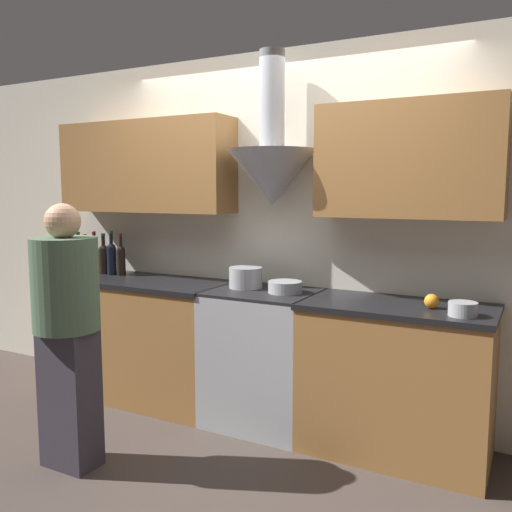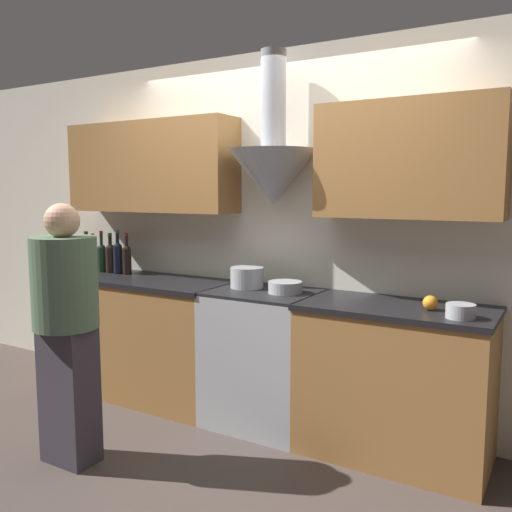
{
  "view_description": "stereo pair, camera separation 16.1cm",
  "coord_description": "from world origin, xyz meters",
  "px_view_note": "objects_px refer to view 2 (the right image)",
  "views": [
    {
      "loc": [
        1.66,
        -2.87,
        1.62
      ],
      "look_at": [
        0.0,
        0.26,
        1.19
      ],
      "focal_mm": 38.0,
      "sensor_mm": 36.0,
      "label": 1
    },
    {
      "loc": [
        1.8,
        -2.79,
        1.62
      ],
      "look_at": [
        0.0,
        0.26,
        1.19
      ],
      "focal_mm": 38.0,
      "sensor_mm": 36.0,
      "label": 2
    }
  ],
  "objects_px": {
    "wine_bottle_2": "(102,256)",
    "wine_bottle_5": "(127,258)",
    "saucepan": "(461,311)",
    "stock_pot": "(247,277)",
    "wine_bottle_4": "(118,256)",
    "stove_range": "(263,357)",
    "orange_fruit": "(430,303)",
    "wine_bottle_0": "(87,254)",
    "mixing_bowl": "(285,287)",
    "wine_bottle_1": "(93,255)",
    "person_foreground_left": "(66,324)",
    "wine_bottle_3": "(110,257)"
  },
  "relations": [
    {
      "from": "stock_pot",
      "to": "wine_bottle_5",
      "type": "bearing_deg",
      "value": 178.6
    },
    {
      "from": "wine_bottle_5",
      "to": "saucepan",
      "type": "xyz_separation_m",
      "value": [
        2.63,
        -0.23,
        -0.1
      ]
    },
    {
      "from": "stock_pot",
      "to": "orange_fruit",
      "type": "relative_size",
      "value": 2.76
    },
    {
      "from": "wine_bottle_1",
      "to": "stock_pot",
      "type": "bearing_deg",
      "value": -0.46
    },
    {
      "from": "stock_pot",
      "to": "mixing_bowl",
      "type": "bearing_deg",
      "value": -7.69
    },
    {
      "from": "mixing_bowl",
      "to": "orange_fruit",
      "type": "height_order",
      "value": "orange_fruit"
    },
    {
      "from": "wine_bottle_4",
      "to": "saucepan",
      "type": "relative_size",
      "value": 2.31
    },
    {
      "from": "stove_range",
      "to": "stock_pot",
      "type": "distance_m",
      "value": 0.56
    },
    {
      "from": "wine_bottle_0",
      "to": "orange_fruit",
      "type": "bearing_deg",
      "value": -2.16
    },
    {
      "from": "wine_bottle_0",
      "to": "mixing_bowl",
      "type": "bearing_deg",
      "value": -2.0
    },
    {
      "from": "wine_bottle_5",
      "to": "orange_fruit",
      "type": "bearing_deg",
      "value": -2.66
    },
    {
      "from": "wine_bottle_2",
      "to": "stove_range",
      "type": "bearing_deg",
      "value": -2.38
    },
    {
      "from": "wine_bottle_1",
      "to": "stock_pot",
      "type": "distance_m",
      "value": 1.54
    },
    {
      "from": "person_foreground_left",
      "to": "wine_bottle_3",
      "type": "bearing_deg",
      "value": 124.64
    },
    {
      "from": "wine_bottle_4",
      "to": "stove_range",
      "type": "bearing_deg",
      "value": -2.6
    },
    {
      "from": "wine_bottle_3",
      "to": "mixing_bowl",
      "type": "relative_size",
      "value": 1.45
    },
    {
      "from": "wine_bottle_2",
      "to": "wine_bottle_3",
      "type": "relative_size",
      "value": 1.04
    },
    {
      "from": "orange_fruit",
      "to": "wine_bottle_3",
      "type": "bearing_deg",
      "value": 177.62
    },
    {
      "from": "wine_bottle_2",
      "to": "wine_bottle_5",
      "type": "bearing_deg",
      "value": 2.39
    },
    {
      "from": "mixing_bowl",
      "to": "person_foreground_left",
      "type": "distance_m",
      "value": 1.39
    },
    {
      "from": "mixing_bowl",
      "to": "person_foreground_left",
      "type": "relative_size",
      "value": 0.15
    },
    {
      "from": "wine_bottle_4",
      "to": "person_foreground_left",
      "type": "bearing_deg",
      "value": -58.51
    },
    {
      "from": "wine_bottle_0",
      "to": "mixing_bowl",
      "type": "relative_size",
      "value": 1.47
    },
    {
      "from": "wine_bottle_3",
      "to": "wine_bottle_5",
      "type": "bearing_deg",
      "value": 1.41
    },
    {
      "from": "wine_bottle_5",
      "to": "mixing_bowl",
      "type": "height_order",
      "value": "wine_bottle_5"
    },
    {
      "from": "saucepan",
      "to": "stock_pot",
      "type": "bearing_deg",
      "value": 171.97
    },
    {
      "from": "wine_bottle_2",
      "to": "mixing_bowl",
      "type": "bearing_deg",
      "value": -1.98
    },
    {
      "from": "wine_bottle_2",
      "to": "wine_bottle_4",
      "type": "relative_size",
      "value": 0.97
    },
    {
      "from": "wine_bottle_2",
      "to": "orange_fruit",
      "type": "height_order",
      "value": "wine_bottle_2"
    },
    {
      "from": "wine_bottle_4",
      "to": "stock_pot",
      "type": "xyz_separation_m",
      "value": [
        1.25,
        -0.01,
        -0.07
      ]
    },
    {
      "from": "wine_bottle_5",
      "to": "mixing_bowl",
      "type": "distance_m",
      "value": 1.49
    },
    {
      "from": "wine_bottle_0",
      "to": "stock_pot",
      "type": "bearing_deg",
      "value": -0.86
    },
    {
      "from": "wine_bottle_1",
      "to": "wine_bottle_3",
      "type": "height_order",
      "value": "wine_bottle_3"
    },
    {
      "from": "wine_bottle_4",
      "to": "orange_fruit",
      "type": "height_order",
      "value": "wine_bottle_4"
    },
    {
      "from": "wine_bottle_1",
      "to": "wine_bottle_4",
      "type": "relative_size",
      "value": 0.9
    },
    {
      "from": "wine_bottle_5",
      "to": "orange_fruit",
      "type": "height_order",
      "value": "wine_bottle_5"
    },
    {
      "from": "wine_bottle_3",
      "to": "person_foreground_left",
      "type": "distance_m",
      "value": 1.38
    },
    {
      "from": "stock_pot",
      "to": "orange_fruit",
      "type": "height_order",
      "value": "stock_pot"
    },
    {
      "from": "stock_pot",
      "to": "wine_bottle_3",
      "type": "bearing_deg",
      "value": 178.98
    },
    {
      "from": "saucepan",
      "to": "wine_bottle_3",
      "type": "bearing_deg",
      "value": 175.31
    },
    {
      "from": "person_foreground_left",
      "to": "wine_bottle_2",
      "type": "bearing_deg",
      "value": 127.9
    },
    {
      "from": "wine_bottle_0",
      "to": "wine_bottle_3",
      "type": "xyz_separation_m",
      "value": [
        0.28,
        -0.0,
        -0.0
      ]
    },
    {
      "from": "wine_bottle_0",
      "to": "wine_bottle_2",
      "type": "bearing_deg",
      "value": -2.22
    },
    {
      "from": "stove_range",
      "to": "wine_bottle_4",
      "type": "relative_size",
      "value": 2.63
    },
    {
      "from": "wine_bottle_5",
      "to": "stock_pot",
      "type": "bearing_deg",
      "value": -1.4
    },
    {
      "from": "orange_fruit",
      "to": "person_foreground_left",
      "type": "xyz_separation_m",
      "value": [
        -1.85,
        -1.01,
        -0.14
      ]
    },
    {
      "from": "wine_bottle_2",
      "to": "mixing_bowl",
      "type": "distance_m",
      "value": 1.77
    },
    {
      "from": "wine_bottle_0",
      "to": "person_foreground_left",
      "type": "distance_m",
      "value": 1.56
    },
    {
      "from": "stove_range",
      "to": "stock_pot",
      "type": "xyz_separation_m",
      "value": [
        -0.16,
        0.05,
        0.54
      ]
    },
    {
      "from": "mixing_bowl",
      "to": "wine_bottle_5",
      "type": "bearing_deg",
      "value": 177.22
    }
  ]
}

